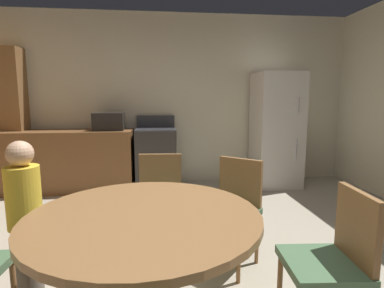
# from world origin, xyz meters

# --- Properties ---
(ground_plane) EXTENTS (14.00, 14.00, 0.00)m
(ground_plane) POSITION_xyz_m (0.00, 0.00, 0.00)
(ground_plane) COLOR #A89E89
(wall_back) EXTENTS (5.96, 0.12, 2.70)m
(wall_back) POSITION_xyz_m (0.00, 2.91, 1.35)
(wall_back) COLOR beige
(wall_back) RESTS_ON ground
(kitchen_counter) EXTENTS (2.02, 0.60, 0.90)m
(kitchen_counter) POSITION_xyz_m (-1.67, 2.51, 0.45)
(kitchen_counter) COLOR brown
(kitchen_counter) RESTS_ON ground
(pantry_column) EXTENTS (0.44, 0.36, 2.10)m
(pantry_column) POSITION_xyz_m (-2.46, 2.69, 1.05)
(pantry_column) COLOR olive
(pantry_column) RESTS_ON ground
(oven_range) EXTENTS (0.60, 0.60, 1.10)m
(oven_range) POSITION_xyz_m (-0.31, 2.52, 0.47)
(oven_range) COLOR #2D2B28
(oven_range) RESTS_ON ground
(refrigerator) EXTENTS (0.68, 0.68, 1.76)m
(refrigerator) POSITION_xyz_m (1.56, 2.46, 0.88)
(refrigerator) COLOR silver
(refrigerator) RESTS_ON ground
(microwave) EXTENTS (0.44, 0.32, 0.26)m
(microwave) POSITION_xyz_m (-1.00, 2.51, 1.03)
(microwave) COLOR black
(microwave) RESTS_ON kitchen_counter
(dining_table) EXTENTS (1.23, 1.23, 0.76)m
(dining_table) POSITION_xyz_m (-0.34, -0.54, 0.60)
(dining_table) COLOR olive
(dining_table) RESTS_ON ground
(chair_north) EXTENTS (0.43, 0.43, 0.87)m
(chair_north) POSITION_xyz_m (-0.26, 0.49, 0.50)
(chair_north) COLOR olive
(chair_north) RESTS_ON ground
(chair_east) EXTENTS (0.43, 0.43, 0.87)m
(chair_east) POSITION_xyz_m (0.70, -0.62, 0.50)
(chair_east) COLOR olive
(chair_east) RESTS_ON ground
(chair_northeast) EXTENTS (0.56, 0.56, 0.87)m
(chair_northeast) POSITION_xyz_m (0.34, 0.24, 0.50)
(chair_northeast) COLOR olive
(chair_northeast) RESTS_ON ground
(person_child) EXTENTS (0.30, 0.30, 1.09)m
(person_child) POSITION_xyz_m (-1.16, -0.03, 0.58)
(person_child) COLOR #665B51
(person_child) RESTS_ON ground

